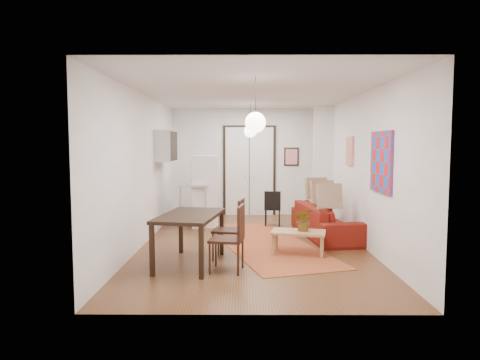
{
  "coord_description": "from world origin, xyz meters",
  "views": [
    {
      "loc": [
        -0.19,
        -8.22,
        1.93
      ],
      "look_at": [
        -0.24,
        -0.01,
        1.25
      ],
      "focal_mm": 32.0,
      "sensor_mm": 36.0,
      "label": 1
    }
  ],
  "objects_px": {
    "kitchen_counter": "(199,197)",
    "coffee_table": "(298,234)",
    "sofa": "(327,221)",
    "black_side_chair": "(272,205)",
    "dining_chair_far": "(227,232)",
    "fridge": "(204,191)",
    "dining_chair_near": "(228,223)",
    "dining_table": "(190,220)"
  },
  "relations": [
    {
      "from": "coffee_table",
      "to": "dining_chair_far",
      "type": "bearing_deg",
      "value": -143.22
    },
    {
      "from": "dining_chair_far",
      "to": "black_side_chair",
      "type": "xyz_separation_m",
      "value": [
        0.96,
        3.68,
        -0.1
      ]
    },
    {
      "from": "sofa",
      "to": "black_side_chair",
      "type": "bearing_deg",
      "value": 30.01
    },
    {
      "from": "black_side_chair",
      "to": "dining_table",
      "type": "bearing_deg",
      "value": 70.73
    },
    {
      "from": "fridge",
      "to": "black_side_chair",
      "type": "relative_size",
      "value": 2.0
    },
    {
      "from": "sofa",
      "to": "dining_chair_near",
      "type": "distance_m",
      "value": 2.6
    },
    {
      "from": "dining_chair_far",
      "to": "coffee_table",
      "type": "bearing_deg",
      "value": 136.24
    },
    {
      "from": "fridge",
      "to": "dining_chair_near",
      "type": "distance_m",
      "value": 2.86
    },
    {
      "from": "coffee_table",
      "to": "dining_chair_near",
      "type": "relative_size",
      "value": 1.0
    },
    {
      "from": "sofa",
      "to": "coffee_table",
      "type": "bearing_deg",
      "value": 143.39
    },
    {
      "from": "coffee_table",
      "to": "dining_chair_near",
      "type": "bearing_deg",
      "value": -169.94
    },
    {
      "from": "sofa",
      "to": "fridge",
      "type": "xyz_separation_m",
      "value": [
        -2.66,
        1.13,
        0.5
      ]
    },
    {
      "from": "fridge",
      "to": "dining_chair_near",
      "type": "bearing_deg",
      "value": -84.61
    },
    {
      "from": "kitchen_counter",
      "to": "coffee_table",
      "type": "bearing_deg",
      "value": -45.84
    },
    {
      "from": "coffee_table",
      "to": "kitchen_counter",
      "type": "xyz_separation_m",
      "value": [
        -2.03,
        2.77,
        0.32
      ]
    },
    {
      "from": "dining_chair_near",
      "to": "black_side_chair",
      "type": "relative_size",
      "value": 1.21
    },
    {
      "from": "dining_chair_near",
      "to": "fridge",
      "type": "bearing_deg",
      "value": -157.15
    },
    {
      "from": "dining_chair_far",
      "to": "sofa",
      "type": "bearing_deg",
      "value": 148.9
    },
    {
      "from": "kitchen_counter",
      "to": "sofa",
      "type": "bearing_deg",
      "value": -17.71
    },
    {
      "from": "fridge",
      "to": "kitchen_counter",
      "type": "bearing_deg",
      "value": 114.56
    },
    {
      "from": "sofa",
      "to": "black_side_chair",
      "type": "xyz_separation_m",
      "value": [
        -1.04,
        1.33,
        0.15
      ]
    },
    {
      "from": "dining_table",
      "to": "black_side_chair",
      "type": "height_order",
      "value": "black_side_chair"
    },
    {
      "from": "coffee_table",
      "to": "fridge",
      "type": "height_order",
      "value": "fridge"
    },
    {
      "from": "coffee_table",
      "to": "sofa",
      "type": "bearing_deg",
      "value": 61.39
    },
    {
      "from": "coffee_table",
      "to": "fridge",
      "type": "xyz_separation_m",
      "value": [
        -1.89,
        2.56,
        0.48
      ]
    },
    {
      "from": "kitchen_counter",
      "to": "dining_chair_far",
      "type": "relative_size",
      "value": 1.38
    },
    {
      "from": "coffee_table",
      "to": "kitchen_counter",
      "type": "distance_m",
      "value": 3.45
    },
    {
      "from": "black_side_chair",
      "to": "dining_chair_far",
      "type": "bearing_deg",
      "value": 80.55
    },
    {
      "from": "sofa",
      "to": "black_side_chair",
      "type": "relative_size",
      "value": 2.78
    },
    {
      "from": "dining_table",
      "to": "black_side_chair",
      "type": "bearing_deg",
      "value": 65.52
    },
    {
      "from": "black_side_chair",
      "to": "kitchen_counter",
      "type": "bearing_deg",
      "value": 4.73
    },
    {
      "from": "coffee_table",
      "to": "dining_table",
      "type": "bearing_deg",
      "value": -159.83
    },
    {
      "from": "fridge",
      "to": "dining_chair_near",
      "type": "relative_size",
      "value": 1.65
    },
    {
      "from": "sofa",
      "to": "fridge",
      "type": "bearing_deg",
      "value": 58.97
    },
    {
      "from": "dining_table",
      "to": "black_side_chair",
      "type": "distance_m",
      "value": 3.78
    },
    {
      "from": "kitchen_counter",
      "to": "dining_chair_far",
      "type": "distance_m",
      "value": 3.78
    },
    {
      "from": "black_side_chair",
      "to": "fridge",
      "type": "bearing_deg",
      "value": 12.3
    },
    {
      "from": "dining_chair_near",
      "to": "dining_chair_far",
      "type": "relative_size",
      "value": 1.0
    },
    {
      "from": "coffee_table",
      "to": "black_side_chair",
      "type": "distance_m",
      "value": 2.77
    },
    {
      "from": "dining_chair_near",
      "to": "dining_table",
      "type": "bearing_deg",
      "value": -43.46
    },
    {
      "from": "fridge",
      "to": "dining_chair_near",
      "type": "height_order",
      "value": "fridge"
    },
    {
      "from": "coffee_table",
      "to": "fridge",
      "type": "distance_m",
      "value": 3.21
    }
  ]
}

